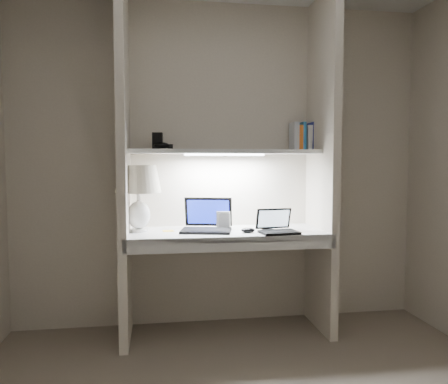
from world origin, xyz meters
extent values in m
cube|color=beige|center=(0.00, 1.50, 1.25)|extent=(3.20, 0.01, 2.50)
cube|color=beige|center=(-0.73, 1.23, 1.25)|extent=(0.06, 0.55, 2.50)
cube|color=beige|center=(0.73, 1.23, 1.25)|extent=(0.06, 0.55, 2.50)
cube|color=white|center=(0.00, 1.23, 0.75)|extent=(1.40, 0.55, 0.04)
cube|color=silver|center=(0.00, 0.96, 0.72)|extent=(1.46, 0.03, 0.10)
cube|color=silver|center=(0.00, 1.32, 1.35)|extent=(1.40, 0.36, 0.03)
cube|color=white|center=(0.00, 1.32, 1.33)|extent=(0.60, 0.04, 0.02)
cylinder|color=white|center=(-0.63, 1.28, 0.78)|extent=(0.12, 0.12, 0.02)
ellipsoid|color=white|center=(-0.63, 1.28, 0.89)|extent=(0.16, 0.16, 0.21)
cylinder|color=white|center=(-0.63, 1.28, 1.01)|extent=(0.03, 0.03, 0.09)
sphere|color=#FFD899|center=(-0.63, 1.28, 1.10)|extent=(0.05, 0.05, 0.05)
cube|color=black|center=(-0.15, 1.19, 0.78)|extent=(0.40, 0.32, 0.02)
cube|color=black|center=(-0.15, 1.19, 0.79)|extent=(0.33, 0.23, 0.00)
cube|color=black|center=(-0.12, 1.34, 0.90)|extent=(0.36, 0.14, 0.22)
cube|color=#1B33E6|center=(-0.12, 1.33, 0.90)|extent=(0.32, 0.12, 0.18)
cube|color=black|center=(0.35, 1.04, 0.78)|extent=(0.28, 0.21, 0.02)
cube|color=black|center=(0.35, 1.04, 0.79)|extent=(0.23, 0.15, 0.00)
cube|color=black|center=(0.33, 1.15, 0.86)|extent=(0.26, 0.08, 0.15)
cube|color=#CBE4FA|center=(0.34, 1.14, 0.86)|extent=(0.23, 0.06, 0.12)
cube|color=silver|center=(-0.01, 1.30, 0.84)|extent=(0.11, 0.10, 0.14)
ellipsoid|color=black|center=(0.14, 1.11, 0.79)|extent=(0.10, 0.07, 0.04)
torus|color=black|center=(0.30, 1.17, 0.78)|extent=(0.11, 0.11, 0.01)
cube|color=gold|center=(-0.42, 1.27, 0.77)|extent=(0.09, 0.09, 0.00)
cube|color=silver|center=(0.74, 1.41, 1.46)|extent=(0.03, 0.14, 0.19)
cube|color=#252E96|center=(0.71, 1.41, 1.47)|extent=(0.04, 0.14, 0.22)
cube|color=silver|center=(0.67, 1.41, 1.46)|extent=(0.04, 0.14, 0.19)
cube|color=#2B7DBD|center=(0.63, 1.41, 1.47)|extent=(0.02, 0.14, 0.22)
cube|color=orange|center=(0.60, 1.41, 1.46)|extent=(0.03, 0.14, 0.19)
cube|color=silver|center=(0.57, 1.41, 1.47)|extent=(0.04, 0.14, 0.22)
cube|color=black|center=(-0.49, 1.38, 1.43)|extent=(0.08, 0.06, 0.13)
ellipsoid|color=black|center=(-0.47, 1.33, 1.39)|extent=(0.13, 0.10, 0.05)
camera|label=1|loc=(-0.50, -1.91, 1.27)|focal=35.00mm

